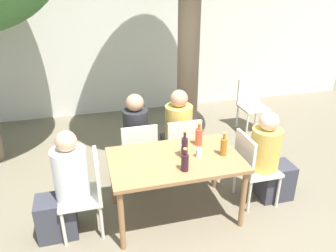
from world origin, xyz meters
name	(u,v)px	position (x,y,z in m)	size (l,w,h in m)	color
ground_plane	(175,213)	(0.00, 0.00, 0.00)	(30.00, 30.00, 0.00)	#706651
cafe_building_wall	(126,41)	(0.00, 3.42, 1.40)	(10.00, 0.08, 2.80)	silver
dining_table_front	(175,165)	(0.00, 0.00, 0.67)	(1.43, 0.89, 0.75)	#996B42
patio_chair_0	(88,190)	(-0.95, 0.00, 0.51)	(0.44, 0.44, 0.91)	beige
patio_chair_1	(252,165)	(0.95, 0.00, 0.51)	(0.44, 0.44, 0.91)	beige
patio_chair_2	(139,151)	(-0.29, 0.67, 0.51)	(0.44, 0.44, 0.91)	beige
patio_chair_3	(182,146)	(0.29, 0.67, 0.51)	(0.44, 0.44, 0.91)	beige
patio_chair_4	(251,102)	(1.96, 1.93, 0.51)	(0.44, 0.44, 0.91)	beige
person_seated_0	(64,191)	(-1.18, 0.00, 0.54)	(0.57, 0.34, 1.21)	#383842
person_seated_1	(270,161)	(1.18, 0.00, 0.52)	(0.57, 0.35, 1.17)	#383842
person_seated_2	(135,140)	(-0.29, 0.91, 0.55)	(0.32, 0.56, 1.23)	#383842
person_seated_3	(177,135)	(0.29, 0.90, 0.56)	(0.36, 0.58, 1.23)	#383842
wine_bottle_0	(185,147)	(0.10, -0.01, 0.87)	(0.07, 0.07, 0.32)	#331923
amber_bottle_1	(224,146)	(0.53, -0.07, 0.85)	(0.07, 0.07, 0.27)	#9E661E
wine_bottle_2	(185,162)	(0.03, -0.26, 0.85)	(0.08, 0.08, 0.25)	#331923
soda_bottle_3	(199,136)	(0.35, 0.23, 0.86)	(0.08, 0.08, 0.28)	#DB4C2D
drinking_glass_0	(183,149)	(0.12, 0.08, 0.80)	(0.07, 0.07, 0.10)	white
drinking_glass_1	(199,153)	(0.25, -0.04, 0.80)	(0.06, 0.06, 0.10)	white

